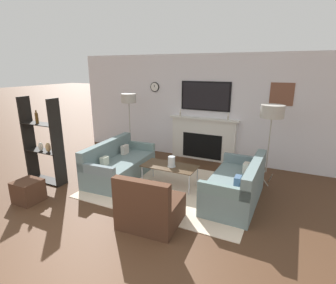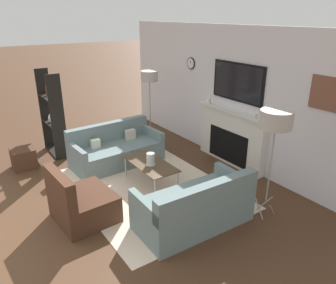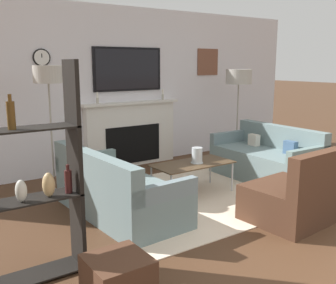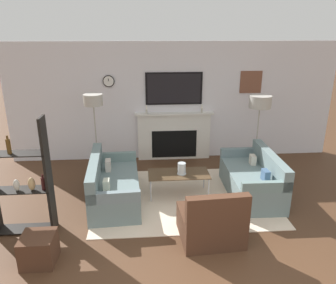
# 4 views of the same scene
# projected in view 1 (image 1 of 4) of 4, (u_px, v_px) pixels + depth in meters

# --- Properties ---
(fireplace_wall) EXTENTS (7.54, 0.28, 2.70)m
(fireplace_wall) POSITION_uv_depth(u_px,v_px,m) (205.00, 113.00, 6.77)
(fireplace_wall) COLOR silver
(fireplace_wall) RESTS_ON ground_plane
(area_rug) EXTENTS (3.19, 2.40, 0.01)m
(area_rug) POSITION_uv_depth(u_px,v_px,m) (172.00, 188.00, 5.34)
(area_rug) COLOR beige
(area_rug) RESTS_ON ground_plane
(couch_left) EXTENTS (0.93, 1.84, 0.80)m
(couch_left) POSITION_uv_depth(u_px,v_px,m) (119.00, 165.00, 5.80)
(couch_left) COLOR slate
(couch_left) RESTS_ON ground_plane
(couch_right) EXTENTS (0.86, 1.67, 0.81)m
(couch_right) POSITION_uv_depth(u_px,v_px,m) (237.00, 187.00, 4.72)
(couch_right) COLOR slate
(couch_right) RESTS_ON ground_plane
(armchair) EXTENTS (0.93, 0.85, 0.85)m
(armchair) POSITION_uv_depth(u_px,v_px,m) (150.00, 208.00, 4.03)
(armchair) COLOR #482B1D
(armchair) RESTS_ON ground_plane
(coffee_table) EXTENTS (1.12, 0.54, 0.44)m
(coffee_table) POSITION_uv_depth(u_px,v_px,m) (170.00, 167.00, 5.34)
(coffee_table) COLOR #4C3823
(coffee_table) RESTS_ON ground_plane
(hurricane_candle) EXTENTS (0.17, 0.17, 0.21)m
(hurricane_candle) POSITION_uv_depth(u_px,v_px,m) (172.00, 162.00, 5.27)
(hurricane_candle) COLOR silver
(hurricane_candle) RESTS_ON coffee_table
(floor_lamp_left) EXTENTS (0.37, 0.37, 1.75)m
(floor_lamp_left) POSITION_uv_depth(u_px,v_px,m) (129.00, 100.00, 6.52)
(floor_lamp_left) COLOR #9E998E
(floor_lamp_left) RESTS_ON ground_plane
(floor_lamp_right) EXTENTS (0.45, 0.45, 1.67)m
(floor_lamp_right) POSITION_uv_depth(u_px,v_px,m) (272.00, 112.00, 5.14)
(floor_lamp_right) COLOR #9E998E
(floor_lamp_right) RESTS_ON ground_plane
(shelf_unit) EXTENTS (0.88, 0.28, 1.80)m
(shelf_unit) POSITION_uv_depth(u_px,v_px,m) (43.00, 144.00, 5.41)
(shelf_unit) COLOR black
(shelf_unit) RESTS_ON ground_plane
(ottoman) EXTENTS (0.43, 0.43, 0.40)m
(ottoman) POSITION_uv_depth(u_px,v_px,m) (28.00, 191.00, 4.76)
(ottoman) COLOR #482B1D
(ottoman) RESTS_ON ground_plane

